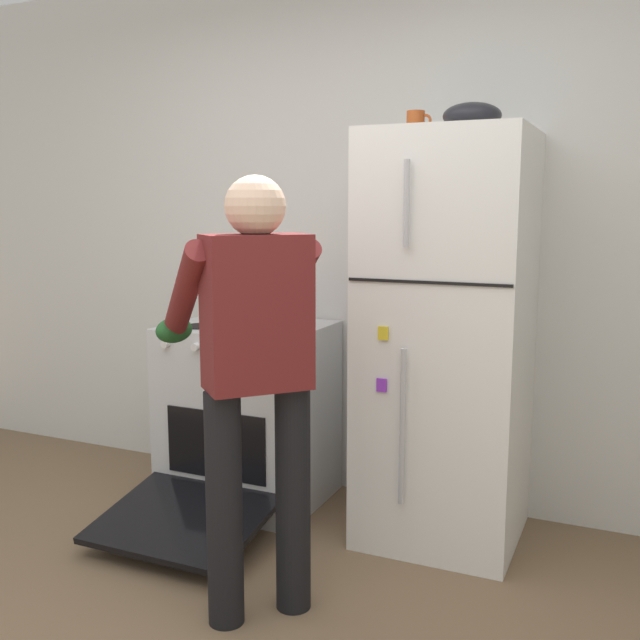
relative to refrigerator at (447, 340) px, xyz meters
name	(u,v)px	position (x,y,z in m)	size (l,w,h in m)	color
kitchen_wall_back	(373,235)	(-0.49, 0.38, 0.44)	(6.00, 0.10, 2.70)	silver
refrigerator	(447,340)	(0.00, 0.00, 0.00)	(0.68, 0.72, 1.81)	white
stove_range	(248,415)	(-1.01, -0.02, -0.46)	(0.76, 1.21, 0.91)	silver
person_cook	(254,358)	(-0.47, -0.91, 0.05)	(0.72, 0.74, 1.60)	black
red_pot	(272,315)	(-0.85, -0.05, 0.07)	(0.32, 0.22, 0.12)	red
coffee_mug	(416,122)	(-0.18, 0.05, 0.95)	(0.11, 0.08, 0.10)	#B24C1E
pepper_mill	(218,300)	(-1.31, 0.20, 0.09)	(0.05, 0.05, 0.16)	brown
mixing_bowl	(472,116)	(0.08, 0.00, 0.96)	(0.24, 0.24, 0.11)	black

